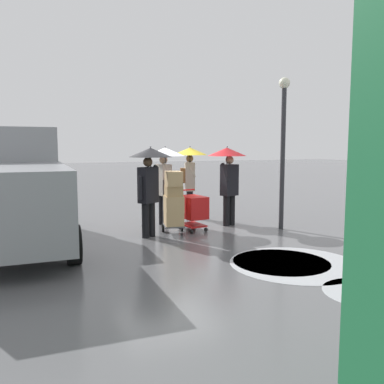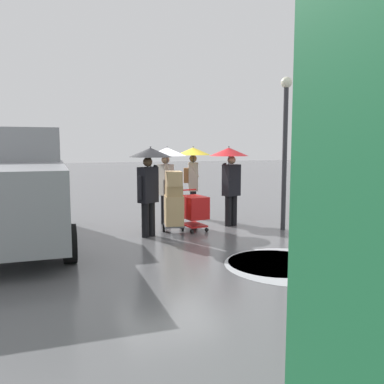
{
  "view_description": "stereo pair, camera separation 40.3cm",
  "coord_description": "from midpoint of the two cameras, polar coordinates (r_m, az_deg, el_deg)",
  "views": [
    {
      "loc": [
        3.56,
        9.62,
        2.14
      ],
      "look_at": [
        -0.36,
        0.8,
        1.05
      ],
      "focal_mm": 37.83,
      "sensor_mm": 36.0,
      "label": 1
    },
    {
      "loc": [
        3.19,
        9.78,
        2.14
      ],
      "look_at": [
        -0.36,
        0.8,
        1.05
      ],
      "focal_mm": 37.83,
      "sensor_mm": 36.0,
      "label": 2
    }
  ],
  "objects": [
    {
      "name": "street_lamp",
      "position": [
        10.58,
        11.65,
        7.56
      ],
      "size": [
        0.28,
        0.28,
        3.86
      ],
      "color": "#2D2D33",
      "rests_on": "ground"
    },
    {
      "name": "shopping_cart_vendor",
      "position": [
        10.32,
        -1.01,
        -2.32
      ],
      "size": [
        0.63,
        0.87,
        1.02
      ],
      "color": "red",
      "rests_on": "ground"
    },
    {
      "name": "slush_patch_near_cluster",
      "position": [
        6.56,
        22.31,
        -13.04
      ],
      "size": [
        1.38,
        1.38,
        0.01
      ],
      "primitive_type": "cylinder",
      "color": "#ADAFB5",
      "rests_on": "ground"
    },
    {
      "name": "hand_dolly_boxes",
      "position": [
        9.85,
        -3.78,
        -1.19
      ],
      "size": [
        0.67,
        0.81,
        1.54
      ],
      "color": "#515156",
      "rests_on": "ground"
    },
    {
      "name": "slush_patch_mid_street",
      "position": [
        7.78,
        10.97,
        -9.6
      ],
      "size": [
        1.8,
        1.8,
        0.01
      ],
      "primitive_type": "cylinder",
      "color": "#999BA0",
      "rests_on": "ground"
    },
    {
      "name": "pedestrian_black_side",
      "position": [
        10.91,
        -4.96,
        3.5
      ],
      "size": [
        1.04,
        1.04,
        2.15
      ],
      "color": "black",
      "rests_on": "ground"
    },
    {
      "name": "slush_patch_far_side",
      "position": [
        7.71,
        12.87,
        -9.81
      ],
      "size": [
        2.4,
        2.4,
        0.01
      ],
      "primitive_type": "cylinder",
      "color": "#ADAFB5",
      "rests_on": "ground"
    },
    {
      "name": "pedestrian_pink_side",
      "position": [
        12.02,
        -1.31,
        3.72
      ],
      "size": [
        1.04,
        1.04,
        2.15
      ],
      "color": "black",
      "rests_on": "ground"
    },
    {
      "name": "pedestrian_far_side",
      "position": [
        10.85,
        4.04,
        3.49
      ],
      "size": [
        1.04,
        1.04,
        2.15
      ],
      "color": "black",
      "rests_on": "ground"
    },
    {
      "name": "cargo_van_parked_right",
      "position": [
        9.49,
        -24.61,
        0.05
      ],
      "size": [
        2.37,
        5.42,
        2.6
      ],
      "color": "gray",
      "rests_on": "ground"
    },
    {
      "name": "ground_plane",
      "position": [
        10.49,
        -4.7,
        -5.35
      ],
      "size": [
        90.0,
        90.0,
        0.0
      ],
      "primitive_type": "plane",
      "color": "#5B5B5E"
    },
    {
      "name": "pedestrian_white_side",
      "position": [
        9.56,
        -7.21,
        3.06
      ],
      "size": [
        1.04,
        1.04,
        2.15
      ],
      "color": "black",
      "rests_on": "ground"
    }
  ]
}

